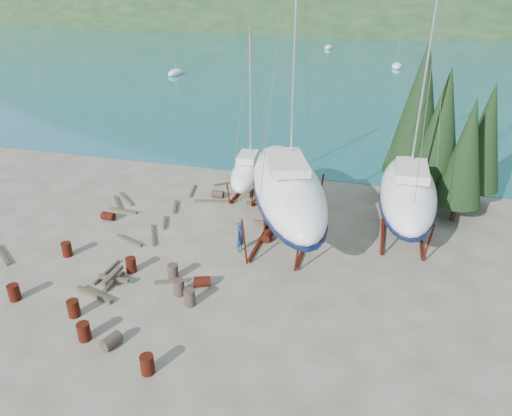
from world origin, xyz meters
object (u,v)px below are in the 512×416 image
(large_sailboat_far, at_px, (408,191))
(worker, at_px, (241,237))
(small_sailboat_shore, at_px, (249,170))
(large_sailboat_near, at_px, (288,187))

(large_sailboat_far, bearing_deg, worker, -152.44)
(large_sailboat_far, distance_m, small_sailboat_shore, 11.90)
(small_sailboat_shore, bearing_deg, worker, -82.84)
(large_sailboat_near, bearing_deg, worker, -151.95)
(large_sailboat_near, relative_size, large_sailboat_far, 1.17)
(large_sailboat_far, relative_size, small_sailboat_shore, 1.51)
(large_sailboat_far, distance_m, worker, 10.91)
(large_sailboat_near, height_order, worker, large_sailboat_near)
(small_sailboat_shore, relative_size, worker, 6.30)
(large_sailboat_far, xyz_separation_m, small_sailboat_shore, (-11.40, 3.27, -0.99))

